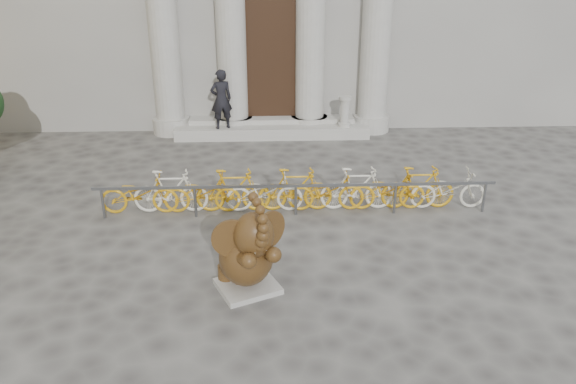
{
  "coord_description": "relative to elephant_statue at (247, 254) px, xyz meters",
  "views": [
    {
      "loc": [
        -0.16,
        -7.58,
        5.47
      ],
      "look_at": [
        0.23,
        2.39,
        1.1
      ],
      "focal_mm": 35.0,
      "sensor_mm": 36.0,
      "label": 1
    }
  ],
  "objects": [
    {
      "name": "elephant_statue",
      "position": [
        0.0,
        0.0,
        0.0
      ],
      "size": [
        1.34,
        1.55,
        1.96
      ],
      "rotation": [
        0.0,
        0.0,
        0.42
      ],
      "color": "#A8A59E",
      "rests_on": "ground"
    },
    {
      "name": "ground",
      "position": [
        0.53,
        -0.7,
        -0.71
      ],
      "size": [
        80.0,
        80.0,
        0.0
      ],
      "primitive_type": "plane",
      "color": "#474442",
      "rests_on": "ground"
    },
    {
      "name": "pedestrian",
      "position": [
        -1.0,
        8.35,
        0.55
      ],
      "size": [
        0.76,
        0.62,
        1.8
      ],
      "primitive_type": "imported",
      "rotation": [
        0.0,
        0.0,
        3.47
      ],
      "color": "black",
      "rests_on": "entrance_steps"
    },
    {
      "name": "balustrade_post",
      "position": [
        2.76,
        8.4,
        0.08
      ],
      "size": [
        0.38,
        0.38,
        0.94
      ],
      "color": "#A8A59E",
      "rests_on": "entrance_steps"
    },
    {
      "name": "bike_rack",
      "position": [
        0.97,
        3.19,
        -0.21
      ],
      "size": [
        8.81,
        0.53,
        1.0
      ],
      "color": "slate",
      "rests_on": "ground"
    },
    {
      "name": "entrance_steps",
      "position": [
        0.53,
        8.7,
        -0.53
      ],
      "size": [
        6.0,
        1.2,
        0.36
      ],
      "primitive_type": "cube",
      "color": "#A8A59E",
      "rests_on": "ground"
    }
  ]
}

